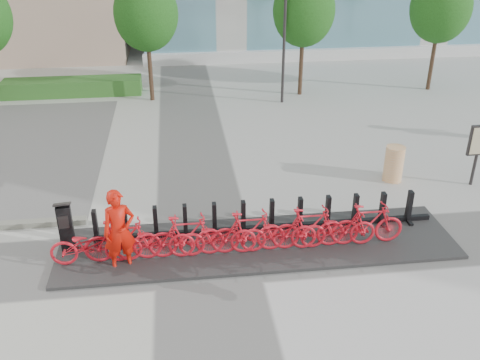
{
  "coord_description": "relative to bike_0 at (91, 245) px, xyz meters",
  "views": [
    {
      "loc": [
        -0.51,
        -10.51,
        7.29
      ],
      "look_at": [
        1.0,
        1.5,
        1.2
      ],
      "focal_mm": 40.0,
      "sensor_mm": 36.0,
      "label": 1
    }
  ],
  "objects": [
    {
      "name": "dock_rail_posts",
      "position": [
        3.96,
        0.82,
        -0.06
      ],
      "size": [
        8.02,
        0.5,
        0.85
      ],
      "primitive_type": null,
      "color": "black",
      "rests_on": "dock_pad"
    },
    {
      "name": "bike_5",
      "position": [
        3.6,
        0.0,
        0.05
      ],
      "size": [
        1.77,
        0.5,
        1.07
      ],
      "primitive_type": "imported",
      "rotation": [
        0.0,
        0.0,
        1.57
      ],
      "color": "red",
      "rests_on": "dock_pad"
    },
    {
      "name": "tree_1",
      "position": [
        1.1,
        12.05,
        3.03
      ],
      "size": [
        2.6,
        2.6,
        5.1
      ],
      "color": "brown",
      "rests_on": "ground"
    },
    {
      "name": "bike_0",
      "position": [
        0.0,
        0.0,
        0.0
      ],
      "size": [
        1.83,
        0.64,
        0.96
      ],
      "primitive_type": "imported",
      "rotation": [
        0.0,
        0.0,
        1.57
      ],
      "color": "red",
      "rests_on": "dock_pad"
    },
    {
      "name": "map_sign",
      "position": [
        10.7,
        2.76,
        0.78
      ],
      "size": [
        0.67,
        0.13,
        2.03
      ],
      "rotation": [
        0.0,
        0.0,
        0.03
      ],
      "color": "black",
      "rests_on": "ground"
    },
    {
      "name": "bike_3",
      "position": [
        2.16,
        0.0,
        0.05
      ],
      "size": [
        1.77,
        0.5,
        1.07
      ],
      "primitive_type": "imported",
      "rotation": [
        0.0,
        0.0,
        1.57
      ],
      "color": "red",
      "rests_on": "dock_pad"
    },
    {
      "name": "bike_9",
      "position": [
        6.48,
        0.0,
        0.05
      ],
      "size": [
        1.77,
        0.5,
        1.07
      ],
      "primitive_type": "imported",
      "rotation": [
        0.0,
        0.0,
        1.57
      ],
      "color": "red",
      "rests_on": "dock_pad"
    },
    {
      "name": "bike_8",
      "position": [
        5.76,
        0.0,
        0.0
      ],
      "size": [
        1.83,
        0.64,
        0.96
      ],
      "primitive_type": "imported",
      "rotation": [
        0.0,
        0.0,
        1.57
      ],
      "color": "red",
      "rests_on": "dock_pad"
    },
    {
      "name": "dock_pad",
      "position": [
        3.9,
        0.35,
        -0.52
      ],
      "size": [
        9.6,
        2.4,
        0.08
      ],
      "primitive_type": "cube",
      "color": "#2D2D2D",
      "rests_on": "ground"
    },
    {
      "name": "streetlamp",
      "position": [
        6.6,
        11.05,
        2.57
      ],
      "size": [
        2.0,
        0.2,
        5.0
      ],
      "color": "black",
      "rests_on": "ground"
    },
    {
      "name": "tree_2",
      "position": [
        7.6,
        12.05,
        3.03
      ],
      "size": [
        2.6,
        2.6,
        5.1
      ],
      "color": "brown",
      "rests_on": "ground"
    },
    {
      "name": "bike_4",
      "position": [
        2.88,
        0.0,
        0.0
      ],
      "size": [
        1.83,
        0.64,
        0.96
      ],
      "primitive_type": "imported",
      "rotation": [
        0.0,
        0.0,
        1.57
      ],
      "color": "red",
      "rests_on": "dock_pad"
    },
    {
      "name": "bike_6",
      "position": [
        4.32,
        0.0,
        0.0
      ],
      "size": [
        1.83,
        0.64,
        0.96
      ],
      "primitive_type": "imported",
      "rotation": [
        0.0,
        0.0,
        1.57
      ],
      "color": "red",
      "rests_on": "dock_pad"
    },
    {
      "name": "worker_red",
      "position": [
        0.69,
        -0.18,
        0.43
      ],
      "size": [
        0.82,
        0.66,
        1.97
      ],
      "primitive_type": "imported",
      "rotation": [
        0.0,
        0.0,
        0.29
      ],
      "color": "red",
      "rests_on": "ground"
    },
    {
      "name": "construction_barrel",
      "position": [
        8.47,
        3.34,
        -0.01
      ],
      "size": [
        0.64,
        0.64,
        1.09
      ],
      "primitive_type": "cylinder",
      "rotation": [
        0.0,
        0.0,
        0.14
      ],
      "color": "orange",
      "rests_on": "ground"
    },
    {
      "name": "bike_7",
      "position": [
        5.04,
        0.0,
        0.05
      ],
      "size": [
        1.77,
        0.5,
        1.07
      ],
      "primitive_type": "imported",
      "rotation": [
        0.0,
        0.0,
        1.57
      ],
      "color": "red",
      "rests_on": "dock_pad"
    },
    {
      "name": "kiosk",
      "position": [
        -0.63,
        0.67,
        0.13
      ],
      "size": [
        0.43,
        0.38,
        1.28
      ],
      "rotation": [
        0.0,
        0.0,
        0.14
      ],
      "color": "black",
      "rests_on": "dock_pad"
    },
    {
      "name": "tree_3",
      "position": [
        13.6,
        12.05,
        3.03
      ],
      "size": [
        2.6,
        2.6,
        5.1
      ],
      "color": "brown",
      "rests_on": "ground"
    },
    {
      "name": "ground",
      "position": [
        2.6,
        0.05,
        -0.56
      ],
      "size": [
        120.0,
        120.0,
        0.0
      ],
      "primitive_type": "plane",
      "color": "#B4B4B4"
    },
    {
      "name": "bike_1",
      "position": [
        0.72,
        0.0,
        0.05
      ],
      "size": [
        1.77,
        0.5,
        1.07
      ],
      "primitive_type": "imported",
      "rotation": [
        0.0,
        0.0,
        1.57
      ],
      "color": "red",
      "rests_on": "dock_pad"
    },
    {
      "name": "bike_2",
      "position": [
        1.44,
        0.0,
        0.0
      ],
      "size": [
        1.83,
        0.64,
        0.96
      ],
      "primitive_type": "imported",
      "rotation": [
        0.0,
        0.0,
        1.57
      ],
      "color": "red",
      "rests_on": "dock_pad"
    },
    {
      "name": "hedge_b",
      "position": [
        -2.4,
        13.25,
        -0.21
      ],
      "size": [
        6.0,
        1.2,
        0.7
      ],
      "primitive_type": "cube",
      "color": "#3A6A30",
      "rests_on": "ground"
    }
  ]
}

